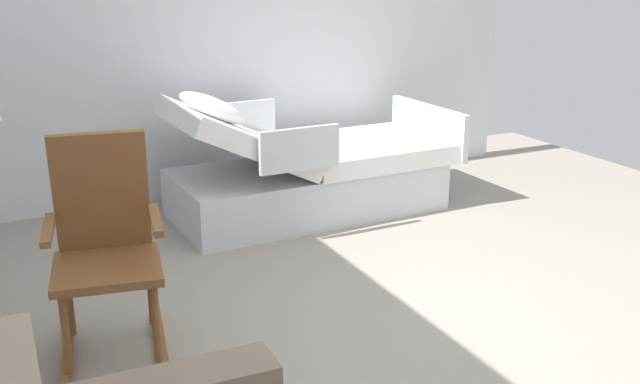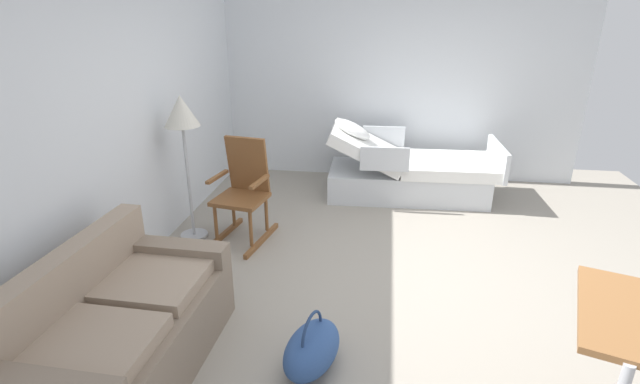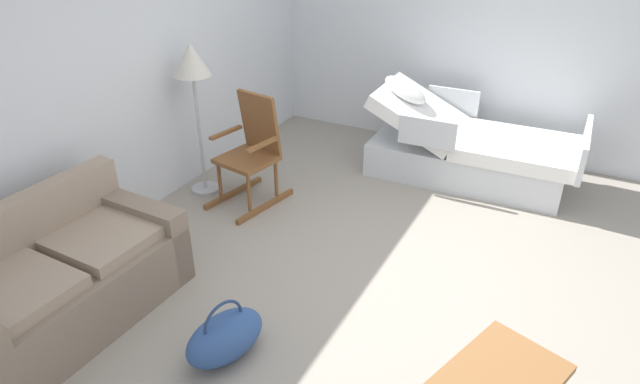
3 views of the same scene
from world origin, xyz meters
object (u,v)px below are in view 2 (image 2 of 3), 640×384
couch (121,334)px  floor_lamp (182,121)px  rocking_chair (244,192)px  duffel_bag (312,349)px  overbed_table (611,370)px  hospital_bed (408,173)px

couch → floor_lamp: bearing=9.7°
rocking_chair → floor_lamp: (-0.08, 0.54, 0.72)m
duffel_bag → overbed_table: bearing=-103.9°
hospital_bed → rocking_chair: 2.22m
rocking_chair → hospital_bed: bearing=-50.1°
hospital_bed → rocking_chair: size_ratio=2.01×
rocking_chair → floor_lamp: 0.91m
floor_lamp → couch: bearing=-170.3°
couch → rocking_chair: 2.06m
hospital_bed → duffel_bag: hospital_bed is taller
floor_lamp → overbed_table: size_ratio=1.67×
hospital_bed → couch: (-3.46, 1.90, 0.00)m
rocking_chair → duffel_bag: (-1.82, -0.99, -0.35)m
hospital_bed → duffel_bag: (-3.24, 0.70, -0.15)m
hospital_bed → overbed_table: 3.75m
floor_lamp → duffel_bag: 2.56m
hospital_bed → floor_lamp: (-1.50, 2.23, 0.93)m
floor_lamp → overbed_table: (-2.14, -3.13, -0.70)m
couch → floor_lamp: 2.19m
floor_lamp → duffel_bag: size_ratio=2.37×
couch → overbed_table: couch is taller
overbed_table → duffel_bag: size_ratio=1.42×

